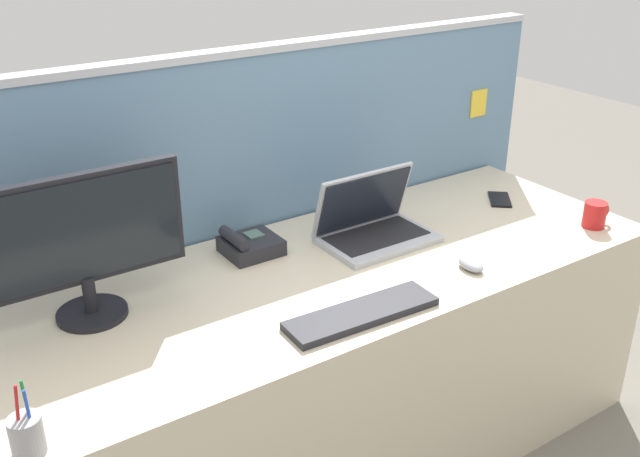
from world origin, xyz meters
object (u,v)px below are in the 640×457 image
at_px(desktop_monitor, 80,239).
at_px(desk_phone, 249,245).
at_px(pen_cup, 27,435).
at_px(coffee_mug, 595,214).
at_px(laptop, 372,223).
at_px(keyboard_main, 362,313).
at_px(cell_phone_black_slab, 500,199).
at_px(computer_mouse_right_hand, 471,264).

bearing_deg(desktop_monitor, desk_phone, 8.81).
distance_m(pen_cup, coffee_mug, 1.93).
bearing_deg(coffee_mug, laptop, 153.08).
height_order(desktop_monitor, desk_phone, desktop_monitor).
distance_m(desktop_monitor, keyboard_main, 0.78).
distance_m(cell_phone_black_slab, coffee_mug, 0.36).
bearing_deg(laptop, pen_cup, -160.95).
bearing_deg(laptop, desk_phone, 161.59).
bearing_deg(laptop, cell_phone_black_slab, -0.75).
height_order(desk_phone, pen_cup, pen_cup).
height_order(pen_cup, coffee_mug, pen_cup).
distance_m(desk_phone, cell_phone_black_slab, 1.01).
bearing_deg(desk_phone, laptop, -18.41).
relative_size(desk_phone, coffee_mug, 1.50).
height_order(desk_phone, coffee_mug, coffee_mug).
relative_size(laptop, coffee_mug, 3.19).
bearing_deg(desk_phone, pen_cup, -146.24).
xyz_separation_m(computer_mouse_right_hand, pen_cup, (-1.35, -0.08, 0.03)).
height_order(laptop, coffee_mug, laptop).
bearing_deg(coffee_mug, cell_phone_black_slab, 105.39).
bearing_deg(keyboard_main, desktop_monitor, 147.61).
bearing_deg(keyboard_main, computer_mouse_right_hand, 7.24).
bearing_deg(laptop, computer_mouse_right_hand, -70.84).
xyz_separation_m(keyboard_main, pen_cup, (-0.90, -0.04, 0.04)).
xyz_separation_m(desk_phone, coffee_mug, (1.10, -0.49, 0.01)).
relative_size(desktop_monitor, coffee_mug, 4.92).
bearing_deg(cell_phone_black_slab, laptop, -140.69).
relative_size(laptop, computer_mouse_right_hand, 3.70).
xyz_separation_m(desktop_monitor, coffee_mug, (1.65, -0.40, -0.19)).
bearing_deg(desk_phone, coffee_mug, -23.98).
xyz_separation_m(computer_mouse_right_hand, coffee_mug, (0.58, -0.01, 0.03)).
relative_size(pen_cup, cell_phone_black_slab, 1.19).
xyz_separation_m(keyboard_main, coffee_mug, (1.03, 0.03, 0.03)).
distance_m(desk_phone, computer_mouse_right_hand, 0.70).
xyz_separation_m(cell_phone_black_slab, coffee_mug, (0.10, -0.35, 0.04)).
height_order(desktop_monitor, keyboard_main, desktop_monitor).
distance_m(computer_mouse_right_hand, pen_cup, 1.35).
distance_m(keyboard_main, cell_phone_black_slab, 1.01).
bearing_deg(computer_mouse_right_hand, keyboard_main, -168.92).
distance_m(laptop, pen_cup, 1.30).
bearing_deg(pen_cup, laptop, 19.05).
bearing_deg(desktop_monitor, keyboard_main, -35.06).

